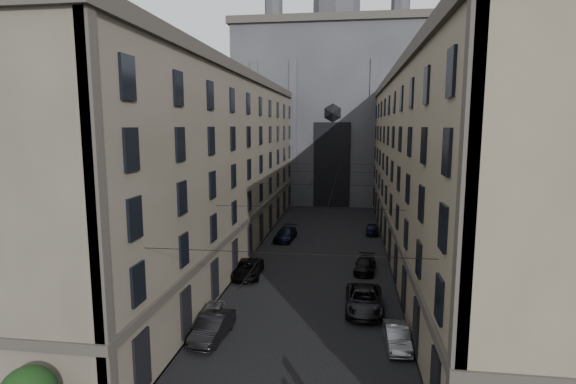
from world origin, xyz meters
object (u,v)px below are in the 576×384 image
at_px(car_right_midnear, 364,300).
at_px(car_right_far, 372,229).
at_px(car_right_near, 397,337).
at_px(car_left_far, 285,234).
at_px(gothic_tower, 335,102).
at_px(car_left_midnear, 212,327).
at_px(car_left_midfar, 248,269).
at_px(car_left_near, 212,316).
at_px(car_right_midfar, 365,265).

bearing_deg(car_right_midnear, car_right_far, 86.35).
bearing_deg(car_right_near, car_right_far, 88.06).
distance_m(car_left_far, car_right_midnear, 21.38).
height_order(car_left_far, car_right_near, car_left_far).
relative_size(gothic_tower, car_right_midnear, 9.92).
relative_size(car_right_near, car_right_far, 1.05).
bearing_deg(car_right_midnear, car_right_near, -70.20).
relative_size(gothic_tower, car_right_far, 15.57).
xyz_separation_m(gothic_tower, car_left_far, (-4.46, -33.90, -17.06)).
relative_size(car_left_midnear, car_left_midfar, 0.89).
bearing_deg(gothic_tower, car_left_midnear, -95.31).
bearing_deg(car_right_far, car_left_far, -154.62).
bearing_deg(car_left_far, car_left_midnear, -86.96).
distance_m(car_left_far, car_right_near, 26.92).
bearing_deg(car_left_midnear, car_left_near, 113.34).
distance_m(gothic_tower, car_right_far, 34.69).
bearing_deg(car_left_near, car_right_near, -11.34).
bearing_deg(car_right_midfar, car_left_near, -122.73).
height_order(car_right_near, car_right_midfar, car_right_near).
bearing_deg(car_left_far, gothic_tower, 87.93).
bearing_deg(car_right_midfar, car_right_near, -77.27).
xyz_separation_m(car_right_midnear, car_right_far, (1.68, 23.88, -0.18)).
height_order(car_left_far, car_right_midfar, car_left_far).
bearing_deg(car_right_midfar, car_left_midnear, -117.44).
bearing_deg(car_left_midfar, car_left_midnear, -91.35).
height_order(car_right_near, car_right_midnear, car_right_midnear).
distance_m(car_left_midnear, car_left_far, 25.36).
xyz_separation_m(car_right_near, car_right_far, (-0.16, 29.12, -0.01)).
height_order(car_left_midfar, car_left_far, car_left_far).
distance_m(car_right_near, car_right_far, 29.12).
height_order(car_left_midfar, car_right_midnear, car_right_midnear).
distance_m(car_left_near, car_right_far, 30.31).
bearing_deg(car_right_midfar, gothic_tower, 102.55).
height_order(car_left_midnear, car_left_far, car_left_midnear).
distance_m(car_left_far, car_right_far, 11.21).
bearing_deg(gothic_tower, car_left_near, -96.10).
height_order(car_right_midnear, car_right_far, car_right_midnear).
xyz_separation_m(gothic_tower, car_left_near, (-6.13, -57.40, -17.11)).
bearing_deg(car_left_midfar, car_right_midfar, 11.63).
xyz_separation_m(car_left_midnear, car_right_near, (11.55, 0.55, -0.11)).
distance_m(car_left_midnear, car_right_near, 11.57).
distance_m(car_left_near, car_left_far, 23.56).
xyz_separation_m(gothic_tower, car_right_midfar, (4.54, -44.42, -17.16)).
distance_m(car_left_midnear, car_left_midfar, 11.98).
bearing_deg(car_left_midfar, car_right_near, -47.09).
relative_size(gothic_tower, car_left_near, 14.26).
bearing_deg(car_left_near, gothic_tower, 78.61).
bearing_deg(gothic_tower, car_left_far, -97.49).
relative_size(car_left_midnear, car_right_near, 1.18).
xyz_separation_m(gothic_tower, car_right_midnear, (4.20, -53.45, -16.99)).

